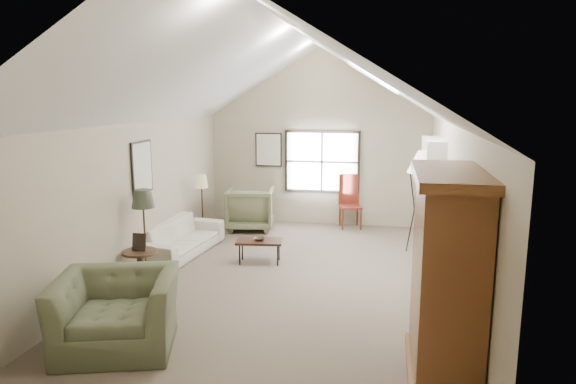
% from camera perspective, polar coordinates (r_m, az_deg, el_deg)
% --- Properties ---
extents(room_shell, '(5.01, 8.01, 4.00)m').
position_cam_1_polar(room_shell, '(7.74, -0.58, 12.72)').
color(room_shell, '#6F604F').
rests_on(room_shell, ground).
extents(window, '(1.72, 0.08, 1.42)m').
position_cam_1_polar(window, '(11.72, 3.80, 3.38)').
color(window, black).
rests_on(window, room_shell).
extents(skylight, '(0.80, 1.20, 0.52)m').
position_cam_1_polar(skylight, '(8.49, 9.53, 12.48)').
color(skylight, white).
rests_on(skylight, room_shell).
extents(wall_art, '(1.97, 3.71, 0.88)m').
position_cam_1_polar(wall_art, '(10.19, -8.79, 3.75)').
color(wall_art, black).
rests_on(wall_art, room_shell).
extents(armoire, '(0.60, 1.50, 2.20)m').
position_cam_1_polar(armoire, '(5.53, 17.14, -9.14)').
color(armoire, brown).
rests_on(armoire, ground).
extents(tv_alcove, '(0.32, 1.30, 2.10)m').
position_cam_1_polar(tv_alcove, '(9.38, 15.62, -0.67)').
color(tv_alcove, white).
rests_on(tv_alcove, ground).
extents(media_console, '(0.34, 1.18, 0.60)m').
position_cam_1_polar(media_console, '(9.58, 15.25, -5.66)').
color(media_console, '#382316').
rests_on(media_console, ground).
extents(tv_panel, '(0.05, 0.90, 0.55)m').
position_cam_1_polar(tv_panel, '(9.43, 15.43, -2.04)').
color(tv_panel, black).
rests_on(tv_panel, media_console).
extents(sofa, '(1.06, 2.24, 0.63)m').
position_cam_1_polar(sofa, '(9.84, -11.88, -4.97)').
color(sofa, beige).
rests_on(sofa, ground).
extents(armchair_near, '(1.62, 1.51, 0.87)m').
position_cam_1_polar(armchair_near, '(6.48, -18.49, -12.54)').
color(armchair_near, '#575B3F').
rests_on(armchair_near, ground).
extents(armchair_far, '(1.16, 1.18, 0.94)m').
position_cam_1_polar(armchair_far, '(11.41, -4.22, -1.83)').
color(armchair_far, '#6C714F').
rests_on(armchair_far, ground).
extents(coffee_table, '(0.86, 0.55, 0.41)m').
position_cam_1_polar(coffee_table, '(9.18, -3.17, -6.62)').
color(coffee_table, '#3B2018').
rests_on(coffee_table, ground).
extents(bowl, '(0.22, 0.22, 0.05)m').
position_cam_1_polar(bowl, '(9.11, -3.19, -5.24)').
color(bowl, '#342115').
rests_on(bowl, coffee_table).
extents(side_table, '(0.59, 0.59, 0.54)m').
position_cam_1_polar(side_table, '(8.47, -16.07, -8.05)').
color(side_table, '#3D2C19').
rests_on(side_table, ground).
extents(side_chair, '(0.57, 0.57, 1.20)m').
position_cam_1_polar(side_chair, '(11.54, 6.96, -1.08)').
color(side_chair, maroon).
rests_on(side_chair, ground).
extents(tripod_lamp, '(0.67, 0.67, 1.98)m').
position_cam_1_polar(tripod_lamp, '(9.74, 14.59, -1.16)').
color(tripod_lamp, silver).
rests_on(tripod_lamp, ground).
extents(dark_lamp, '(0.40, 0.40, 1.51)m').
position_cam_1_polar(dark_lamp, '(8.50, -15.63, -4.55)').
color(dark_lamp, '#262A1E').
rests_on(dark_lamp, ground).
extents(tan_lamp, '(0.30, 0.30, 1.36)m').
position_cam_1_polar(tan_lamp, '(10.84, -9.51, -1.48)').
color(tan_lamp, tan).
rests_on(tan_lamp, ground).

